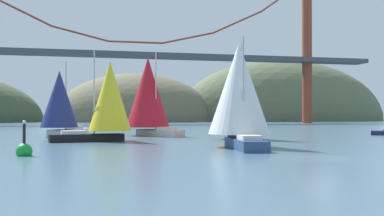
{
  "coord_description": "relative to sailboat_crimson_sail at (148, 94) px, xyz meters",
  "views": [
    {
      "loc": [
        -15.08,
        -27.08,
        2.89
      ],
      "look_at": [
        0.0,
        33.69,
        3.55
      ],
      "focal_mm": 43.79,
      "sensor_mm": 36.0,
      "label": 1
    }
  ],
  "objects": [
    {
      "name": "ground_plane",
      "position": [
        6.16,
        -31.84,
        -5.32
      ],
      "size": [
        360.0,
        360.0,
        0.0
      ],
      "primitive_type": "plane",
      "color": "#426075"
    },
    {
      "name": "headland_right",
      "position": [
        66.16,
        103.16,
        -5.32
      ],
      "size": [
        81.55,
        44.0,
        45.62
      ],
      "primitive_type": "ellipsoid",
      "color": "#5B6647",
      "rests_on": "ground_plane"
    },
    {
      "name": "headland_center",
      "position": [
        11.16,
        103.16,
        -5.32
      ],
      "size": [
        56.38,
        44.0,
        33.18
      ],
      "primitive_type": "ellipsoid",
      "color": "#6B664C",
      "rests_on": "ground_plane"
    },
    {
      "name": "suspension_bridge",
      "position": [
        6.16,
        63.16,
        13.88
      ],
      "size": [
        134.47,
        6.0,
        41.4
      ],
      "color": "brown",
      "rests_on": "ground_plane"
    },
    {
      "name": "sailboat_crimson_sail",
      "position": [
        0.0,
        0.0,
        0.0
      ],
      "size": [
        7.51,
        9.38,
        10.65
      ],
      "color": "#B7B2A8",
      "rests_on": "ground_plane"
    },
    {
      "name": "sailboat_white_mainsail",
      "position": [
        4.46,
        -21.6,
        -0.6
      ],
      "size": [
        5.86,
        9.09,
        9.1
      ],
      "color": "navy",
      "rests_on": "ground_plane"
    },
    {
      "name": "sailboat_navy_sail",
      "position": [
        -10.8,
        0.13,
        -1.09
      ],
      "size": [
        6.68,
        8.97,
        9.29
      ],
      "color": "white",
      "rests_on": "ground_plane"
    },
    {
      "name": "sailboat_yellow_sail",
      "position": [
        -5.74,
        -10.48,
        -1.01
      ],
      "size": [
        8.52,
        4.88,
        9.21
      ],
      "color": "black",
      "rests_on": "ground_plane"
    },
    {
      "name": "sailboat_orange_sail",
      "position": [
        8.58,
        -10.2,
        -0.47
      ],
      "size": [
        7.76,
        10.26,
        10.76
      ],
      "color": "#191E4C",
      "rests_on": "ground_plane"
    },
    {
      "name": "channel_buoy",
      "position": [
        -12.32,
        -25.57,
        -4.95
      ],
      "size": [
        1.1,
        1.1,
        2.64
      ],
      "color": "green",
      "rests_on": "ground_plane"
    }
  ]
}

